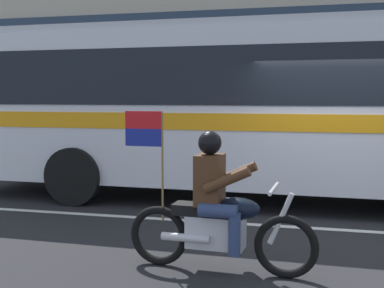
# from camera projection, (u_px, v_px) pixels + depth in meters

# --- Properties ---
(ground_plane) EXTENTS (60.00, 60.00, 0.00)m
(ground_plane) POSITION_uv_depth(u_px,v_px,m) (332.00, 220.00, 7.75)
(ground_plane) COLOR black
(sidewalk_curb) EXTENTS (28.00, 3.80, 0.15)m
(sidewalk_curb) POSITION_uv_depth(u_px,v_px,m) (324.00, 169.00, 12.67)
(sidewalk_curb) COLOR #A39E93
(sidewalk_curb) RESTS_ON ground_plane
(lane_center_stripe) EXTENTS (26.60, 0.14, 0.01)m
(lane_center_stripe) POSITION_uv_depth(u_px,v_px,m) (334.00, 229.00, 7.17)
(lane_center_stripe) COLOR silver
(lane_center_stripe) RESTS_ON ground_plane
(transit_bus) EXTENTS (12.88, 2.83, 3.22)m
(transit_bus) POSITION_uv_depth(u_px,v_px,m) (304.00, 100.00, 8.84)
(transit_bus) COLOR silver
(transit_bus) RESTS_ON ground_plane
(motorcycle_with_rider) EXTENTS (2.19, 0.64, 1.78)m
(motorcycle_with_rider) POSITION_uv_depth(u_px,v_px,m) (218.00, 212.00, 5.41)
(motorcycle_with_rider) COLOR black
(motorcycle_with_rider) RESTS_ON ground_plane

